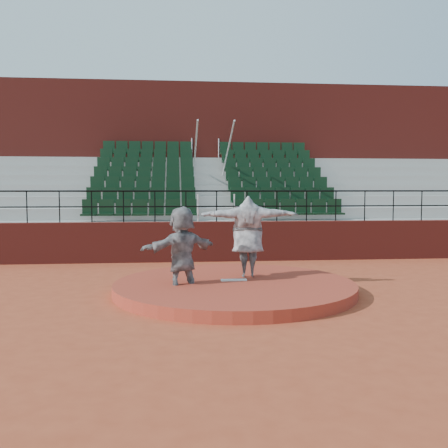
# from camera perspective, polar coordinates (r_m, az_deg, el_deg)

# --- Properties ---
(ground) EXTENTS (90.00, 90.00, 0.00)m
(ground) POSITION_cam_1_polar(r_m,az_deg,el_deg) (11.54, 1.21, -7.84)
(ground) COLOR #A44125
(ground) RESTS_ON ground
(pitchers_mound) EXTENTS (5.50, 5.50, 0.25)m
(pitchers_mound) POSITION_cam_1_polar(r_m,az_deg,el_deg) (11.52, 1.21, -7.23)
(pitchers_mound) COLOR #A13624
(pitchers_mound) RESTS_ON ground
(pitching_rubber) EXTENTS (0.60, 0.15, 0.03)m
(pitching_rubber) POSITION_cam_1_polar(r_m,az_deg,el_deg) (11.64, 1.12, -6.41)
(pitching_rubber) COLOR white
(pitching_rubber) RESTS_ON pitchers_mound
(boundary_wall) EXTENTS (24.00, 0.30, 1.30)m
(boundary_wall) POSITION_cam_1_polar(r_m,az_deg,el_deg) (16.36, -0.85, -2.00)
(boundary_wall) COLOR maroon
(boundary_wall) RESTS_ON ground
(wall_railing) EXTENTS (24.04, 0.05, 1.03)m
(wall_railing) POSITION_cam_1_polar(r_m,az_deg,el_deg) (16.27, -0.85, 2.84)
(wall_railing) COLOR black
(wall_railing) RESTS_ON boundary_wall
(seating_deck) EXTENTS (24.00, 5.97, 4.63)m
(seating_deck) POSITION_cam_1_polar(r_m,az_deg,el_deg) (19.92, -1.71, 1.41)
(seating_deck) COLOR #9A9A94
(seating_deck) RESTS_ON ground
(press_box_facade) EXTENTS (24.00, 3.00, 7.10)m
(press_box_facade) POSITION_cam_1_polar(r_m,az_deg,el_deg) (23.88, -2.36, 6.89)
(press_box_facade) COLOR maroon
(press_box_facade) RESTS_ON ground
(pitcher) EXTENTS (2.42, 0.72, 1.96)m
(pitcher) POSITION_cam_1_polar(r_m,az_deg,el_deg) (12.04, 2.74, -1.44)
(pitcher) COLOR black
(pitcher) RESTS_ON pitchers_mound
(fielder) EXTENTS (1.90, 1.42, 1.99)m
(fielder) POSITION_cam_1_polar(r_m,az_deg,el_deg) (11.20, -4.85, -3.05)
(fielder) COLOR black
(fielder) RESTS_ON ground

